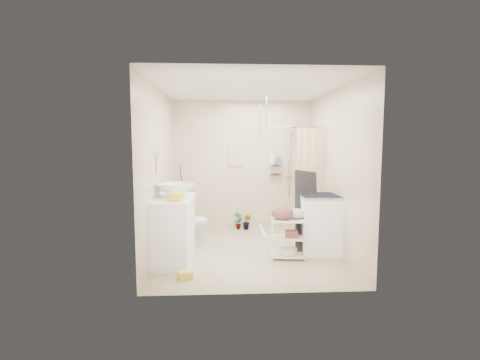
# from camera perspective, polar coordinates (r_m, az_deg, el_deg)

# --- Properties ---
(floor) EXTENTS (3.20, 3.20, 0.00)m
(floor) POSITION_cam_1_polar(r_m,az_deg,el_deg) (5.76, 1.38, -11.61)
(floor) COLOR tan
(floor) RESTS_ON ground
(ceiling) EXTENTS (2.80, 3.20, 0.04)m
(ceiling) POSITION_cam_1_polar(r_m,az_deg,el_deg) (5.55, 1.45, 14.90)
(ceiling) COLOR silver
(ceiling) RESTS_ON ground
(wall_back) EXTENTS (2.80, 0.04, 2.60)m
(wall_back) POSITION_cam_1_polar(r_m,az_deg,el_deg) (7.10, 0.43, 2.44)
(wall_back) COLOR beige
(wall_back) RESTS_ON ground
(wall_front) EXTENTS (2.80, 0.04, 2.60)m
(wall_front) POSITION_cam_1_polar(r_m,az_deg,el_deg) (3.92, 3.18, -0.47)
(wall_front) COLOR beige
(wall_front) RESTS_ON ground
(wall_left) EXTENTS (0.04, 3.20, 2.60)m
(wall_left) POSITION_cam_1_polar(r_m,az_deg,el_deg) (5.58, -13.09, 1.31)
(wall_left) COLOR beige
(wall_left) RESTS_ON ground
(wall_right) EXTENTS (0.04, 3.20, 2.60)m
(wall_right) POSITION_cam_1_polar(r_m,az_deg,el_deg) (5.78, 15.39, 1.41)
(wall_right) COLOR beige
(wall_right) RESTS_ON ground
(vanity) EXTENTS (0.63, 1.09, 0.95)m
(vanity) POSITION_cam_1_polar(r_m,az_deg,el_deg) (5.30, -11.02, -7.92)
(vanity) COLOR white
(vanity) RESTS_ON ground
(sink) EXTENTS (0.71, 0.71, 0.19)m
(sink) POSITION_cam_1_polar(r_m,az_deg,el_deg) (5.30, -10.50, -1.62)
(sink) COLOR silver
(sink) RESTS_ON vanity
(counter_basket) EXTENTS (0.22, 0.19, 0.11)m
(counter_basket) POSITION_cam_1_polar(r_m,az_deg,el_deg) (4.87, -10.49, -2.80)
(counter_basket) COLOR yellow
(counter_basket) RESTS_ON vanity
(floor_basket) EXTENTS (0.31, 0.27, 0.14)m
(floor_basket) POSITION_cam_1_polar(r_m,az_deg,el_deg) (4.69, -8.97, -14.93)
(floor_basket) COLOR #E2C148
(floor_basket) RESTS_ON ground
(toilet) EXTENTS (0.76, 0.44, 0.76)m
(toilet) POSITION_cam_1_polar(r_m,az_deg,el_deg) (6.15, -8.74, -6.86)
(toilet) COLOR white
(toilet) RESTS_ON ground
(mop) EXTENTS (0.16, 0.16, 1.31)m
(mop) POSITION_cam_1_polar(r_m,az_deg,el_deg) (7.14, -9.65, -2.85)
(mop) COLOR #A92022
(mop) RESTS_ON ground
(potted_plant_a) EXTENTS (0.23, 0.21, 0.35)m
(potted_plant_a) POSITION_cam_1_polar(r_m,az_deg,el_deg) (7.12, -0.31, -6.68)
(potted_plant_a) COLOR #984E38
(potted_plant_a) RESTS_ON ground
(potted_plant_b) EXTENTS (0.21, 0.19, 0.32)m
(potted_plant_b) POSITION_cam_1_polar(r_m,az_deg,el_deg) (7.10, 1.15, -6.88)
(potted_plant_b) COLOR brown
(potted_plant_b) RESTS_ON ground
(hanging_towel) EXTENTS (0.28, 0.03, 0.42)m
(hanging_towel) POSITION_cam_1_polar(r_m,az_deg,el_deg) (7.06, -0.77, 4.04)
(hanging_towel) COLOR beige
(hanging_towel) RESTS_ON wall_back
(towel_ring) EXTENTS (0.04, 0.22, 0.34)m
(towel_ring) POSITION_cam_1_polar(r_m,az_deg,el_deg) (5.37, -13.30, 2.95)
(towel_ring) COLOR #E0CD85
(towel_ring) RESTS_ON wall_left
(tp_holder) EXTENTS (0.08, 0.12, 0.14)m
(tp_holder) POSITION_cam_1_polar(r_m,az_deg,el_deg) (5.69, -12.47, -4.47)
(tp_holder) COLOR white
(tp_holder) RESTS_ON wall_left
(shower) EXTENTS (1.10, 1.10, 2.10)m
(shower) POSITION_cam_1_polar(r_m,az_deg,el_deg) (6.68, 8.01, 0.00)
(shower) COLOR white
(shower) RESTS_ON ground
(shampoo_bottle_a) EXTENTS (0.13, 0.13, 0.26)m
(shampoo_bottle_a) POSITION_cam_1_polar(r_m,az_deg,el_deg) (7.06, 5.22, 3.60)
(shampoo_bottle_a) COLOR white
(shampoo_bottle_a) RESTS_ON shower
(shampoo_bottle_b) EXTENTS (0.10, 0.10, 0.19)m
(shampoo_bottle_b) POSITION_cam_1_polar(r_m,az_deg,el_deg) (7.09, 6.38, 3.33)
(shampoo_bottle_b) COLOR #415D9D
(shampoo_bottle_b) RESTS_ON shower
(washing_machine) EXTENTS (0.66, 0.68, 0.93)m
(washing_machine) POSITION_cam_1_polar(r_m,az_deg,el_deg) (5.74, 12.97, -6.99)
(washing_machine) COLOR white
(washing_machine) RESTS_ON ground
(laundry_rack) EXTENTS (0.55, 0.36, 0.72)m
(laundry_rack) POSITION_cam_1_polar(r_m,az_deg,el_deg) (5.39, 7.95, -8.89)
(laundry_rack) COLOR white
(laundry_rack) RESTS_ON ground
(ironing_board) EXTENTS (0.40, 0.21, 1.35)m
(ironing_board) POSITION_cam_1_polar(r_m,az_deg,el_deg) (5.64, 10.81, -4.97)
(ironing_board) COLOR black
(ironing_board) RESTS_ON ground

